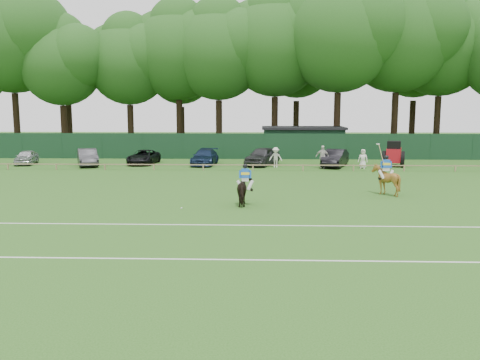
{
  "coord_description": "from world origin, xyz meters",
  "views": [
    {
      "loc": [
        1.42,
        -22.39,
        5.08
      ],
      "look_at": [
        0.5,
        3.0,
        1.4
      ],
      "focal_mm": 38.0,
      "sensor_mm": 36.0,
      "label": 1
    }
  ],
  "objects_px": {
    "hatch_grey": "(262,156)",
    "spectator_right": "(363,159)",
    "suv_black": "(144,157)",
    "spectator_mid": "(322,157)",
    "utility_shed": "(303,141)",
    "tractor": "(394,154)",
    "horse_dark": "(245,190)",
    "sedan_grey": "(88,157)",
    "sedan_silver": "(27,157)",
    "spectator_left": "(276,157)",
    "sedan_navy": "(205,157)",
    "horse_chestnut": "(386,180)",
    "estate_black": "(335,158)",
    "polo_ball": "(181,208)"
  },
  "relations": [
    {
      "from": "spectator_mid",
      "to": "polo_ball",
      "type": "distance_m",
      "value": 19.6
    },
    {
      "from": "estate_black",
      "to": "utility_shed",
      "type": "distance_m",
      "value": 9.37
    },
    {
      "from": "horse_dark",
      "to": "horse_chestnut",
      "type": "xyz_separation_m",
      "value": [
        8.07,
        3.46,
        0.09
      ]
    },
    {
      "from": "horse_dark",
      "to": "polo_ball",
      "type": "relative_size",
      "value": 20.98
    },
    {
      "from": "spectator_mid",
      "to": "spectator_right",
      "type": "xyz_separation_m",
      "value": [
        3.35,
        0.02,
        -0.15
      ]
    },
    {
      "from": "horse_chestnut",
      "to": "utility_shed",
      "type": "height_order",
      "value": "utility_shed"
    },
    {
      "from": "horse_chestnut",
      "to": "sedan_silver",
      "type": "xyz_separation_m",
      "value": [
        -27.95,
        14.71,
        -0.25
      ]
    },
    {
      "from": "horse_chestnut",
      "to": "spectator_left",
      "type": "xyz_separation_m",
      "value": [
        -5.93,
        13.27,
        -0.04
      ]
    },
    {
      "from": "sedan_navy",
      "to": "hatch_grey",
      "type": "distance_m",
      "value": 5.04
    },
    {
      "from": "sedan_navy",
      "to": "polo_ball",
      "type": "bearing_deg",
      "value": -82.57
    },
    {
      "from": "estate_black",
      "to": "sedan_grey",
      "type": "bearing_deg",
      "value": -159.93
    },
    {
      "from": "horse_chestnut",
      "to": "tractor",
      "type": "distance_m",
      "value": 14.97
    },
    {
      "from": "horse_chestnut",
      "to": "spectator_left",
      "type": "relative_size",
      "value": 1.04
    },
    {
      "from": "horse_dark",
      "to": "sedan_grey",
      "type": "bearing_deg",
      "value": -54.04
    },
    {
      "from": "sedan_grey",
      "to": "spectator_right",
      "type": "xyz_separation_m",
      "value": [
        23.44,
        -1.08,
        0.07
      ]
    },
    {
      "from": "utility_shed",
      "to": "tractor",
      "type": "bearing_deg",
      "value": -50.89
    },
    {
      "from": "polo_ball",
      "to": "sedan_grey",
      "type": "bearing_deg",
      "value": 120.73
    },
    {
      "from": "sedan_navy",
      "to": "spectator_mid",
      "type": "relative_size",
      "value": 2.47
    },
    {
      "from": "estate_black",
      "to": "polo_ball",
      "type": "distance_m",
      "value": 21.18
    },
    {
      "from": "sedan_navy",
      "to": "spectator_right",
      "type": "distance_m",
      "value": 13.51
    },
    {
      "from": "spectator_right",
      "to": "polo_ball",
      "type": "bearing_deg",
      "value": -107.1
    },
    {
      "from": "spectator_right",
      "to": "utility_shed",
      "type": "distance_m",
      "value": 11.06
    },
    {
      "from": "sedan_navy",
      "to": "utility_shed",
      "type": "bearing_deg",
      "value": 46.45
    },
    {
      "from": "sedan_navy",
      "to": "horse_chestnut",
      "type": "bearing_deg",
      "value": -45.83
    },
    {
      "from": "sedan_grey",
      "to": "hatch_grey",
      "type": "distance_m",
      "value": 15.15
    },
    {
      "from": "horse_dark",
      "to": "spectator_right",
      "type": "height_order",
      "value": "spectator_right"
    },
    {
      "from": "sedan_grey",
      "to": "utility_shed",
      "type": "distance_m",
      "value": 21.44
    },
    {
      "from": "sedan_grey",
      "to": "utility_shed",
      "type": "relative_size",
      "value": 0.53
    },
    {
      "from": "spectator_mid",
      "to": "estate_black",
      "type": "bearing_deg",
      "value": 42.26
    },
    {
      "from": "suv_black",
      "to": "estate_black",
      "type": "relative_size",
      "value": 1.01
    },
    {
      "from": "horse_dark",
      "to": "polo_ball",
      "type": "height_order",
      "value": "horse_dark"
    },
    {
      "from": "suv_black",
      "to": "spectator_mid",
      "type": "height_order",
      "value": "spectator_mid"
    },
    {
      "from": "sedan_silver",
      "to": "spectator_left",
      "type": "bearing_deg",
      "value": -13.91
    },
    {
      "from": "hatch_grey",
      "to": "spectator_right",
      "type": "distance_m",
      "value": 8.53
    },
    {
      "from": "horse_chestnut",
      "to": "spectator_left",
      "type": "distance_m",
      "value": 14.54
    },
    {
      "from": "sedan_grey",
      "to": "suv_black",
      "type": "height_order",
      "value": "sedan_grey"
    },
    {
      "from": "sedan_silver",
      "to": "estate_black",
      "type": "relative_size",
      "value": 0.83
    },
    {
      "from": "horse_chestnut",
      "to": "spectator_mid",
      "type": "relative_size",
      "value": 0.93
    },
    {
      "from": "sedan_grey",
      "to": "estate_black",
      "type": "distance_m",
      "value": 21.31
    },
    {
      "from": "tractor",
      "to": "hatch_grey",
      "type": "bearing_deg",
      "value": -164.84
    },
    {
      "from": "horse_dark",
      "to": "hatch_grey",
      "type": "bearing_deg",
      "value": -96.48
    },
    {
      "from": "horse_dark",
      "to": "hatch_grey",
      "type": "distance_m",
      "value": 18.14
    },
    {
      "from": "spectator_right",
      "to": "horse_chestnut",
      "type": "bearing_deg",
      "value": -76.99
    },
    {
      "from": "horse_chestnut",
      "to": "sedan_grey",
      "type": "height_order",
      "value": "horse_chestnut"
    },
    {
      "from": "sedan_grey",
      "to": "spectator_left",
      "type": "distance_m",
      "value": 16.25
    },
    {
      "from": "horse_dark",
      "to": "sedan_silver",
      "type": "bearing_deg",
      "value": -45.69
    },
    {
      "from": "sedan_navy",
      "to": "spectator_left",
      "type": "distance_m",
      "value": 6.34
    },
    {
      "from": "suv_black",
      "to": "hatch_grey",
      "type": "relative_size",
      "value": 0.97
    },
    {
      "from": "suv_black",
      "to": "sedan_navy",
      "type": "relative_size",
      "value": 0.97
    },
    {
      "from": "sedan_silver",
      "to": "spectator_left",
      "type": "xyz_separation_m",
      "value": [
        22.03,
        -1.44,
        0.21
      ]
    }
  ]
}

